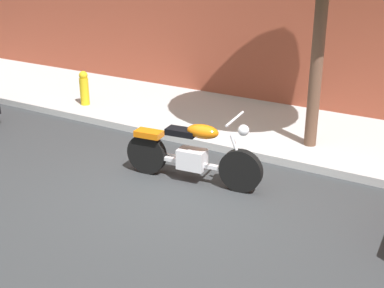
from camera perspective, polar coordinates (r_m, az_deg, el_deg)
ground_plane at (r=8.17m, az=-1.37°, el=-5.13°), size 60.00×60.00×0.00m
sidewalk at (r=10.78m, az=7.74°, el=1.82°), size 20.64×2.97×0.14m
motorcycle at (r=8.31m, az=-0.00°, el=-1.07°), size 2.31×0.70×1.18m
fire_hydrant at (r=12.06m, az=-11.52°, el=5.63°), size 0.20×0.20×0.91m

